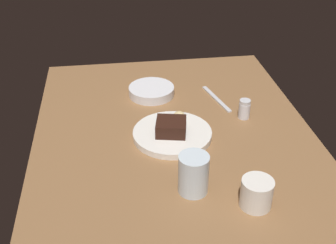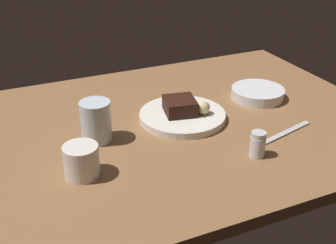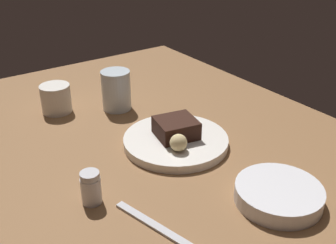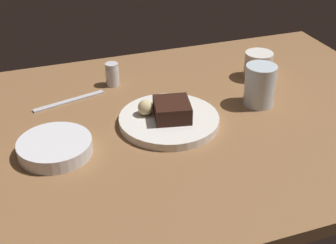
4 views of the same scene
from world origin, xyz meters
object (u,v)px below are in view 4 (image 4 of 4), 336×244
at_px(butter_knife, 69,101).
at_px(coffee_cup, 258,65).
at_px(dessert_plate, 169,120).
at_px(salt_shaker, 112,74).
at_px(chocolate_cake_slice, 172,110).
at_px(bread_roll, 146,108).
at_px(side_bowl, 55,147).
at_px(water_glass, 260,85).

bearing_deg(butter_knife, coffee_cup, -17.70).
bearing_deg(coffee_cup, butter_knife, -3.30).
height_order(dessert_plate, salt_shaker, salt_shaker).
height_order(chocolate_cake_slice, bread_roll, chocolate_cake_slice).
bearing_deg(side_bowl, butter_knife, -106.30).
relative_size(chocolate_cake_slice, bread_roll, 2.34).
bearing_deg(bread_roll, side_bowl, 15.61).
bearing_deg(bread_roll, water_glass, 177.56).
distance_m(bread_roll, coffee_cup, 0.39).
relative_size(salt_shaker, butter_knife, 0.33).
height_order(salt_shaker, butter_knife, salt_shaker).
height_order(salt_shaker, side_bowl, salt_shaker).
relative_size(side_bowl, butter_knife, 0.83).
relative_size(chocolate_cake_slice, water_glass, 0.83).
xyz_separation_m(bread_roll, salt_shaker, (0.03, -0.21, -0.01)).
xyz_separation_m(chocolate_cake_slice, butter_knife, (0.21, -0.19, -0.04)).
relative_size(dessert_plate, chocolate_cake_slice, 2.71).
height_order(chocolate_cake_slice, coffee_cup, coffee_cup).
distance_m(water_glass, butter_knife, 0.48).
xyz_separation_m(water_glass, side_bowl, (0.51, 0.05, -0.04)).
bearing_deg(bread_roll, salt_shaker, -82.32).
xyz_separation_m(chocolate_cake_slice, side_bowl, (0.27, 0.03, -0.02)).
bearing_deg(water_glass, salt_shaker, -35.25).
xyz_separation_m(dessert_plate, side_bowl, (0.27, 0.03, 0.01)).
bearing_deg(bread_roll, chocolate_cake_slice, 148.52).
bearing_deg(butter_knife, salt_shaker, 10.19).
relative_size(bread_roll, butter_knife, 0.20).
height_order(chocolate_cake_slice, butter_knife, chocolate_cake_slice).
bearing_deg(side_bowl, chocolate_cake_slice, -174.01).
distance_m(side_bowl, butter_knife, 0.23).
height_order(chocolate_cake_slice, water_glass, water_glass).
height_order(side_bowl, butter_knife, side_bowl).
relative_size(bread_roll, coffee_cup, 0.48).
bearing_deg(butter_knife, side_bowl, -120.70).
height_order(dessert_plate, butter_knife, dessert_plate).
height_order(dessert_plate, coffee_cup, coffee_cup).
bearing_deg(water_glass, side_bowl, 5.47).
height_order(water_glass, coffee_cup, water_glass).
relative_size(chocolate_cake_slice, butter_knife, 0.46).
bearing_deg(dessert_plate, coffee_cup, -154.12).
distance_m(chocolate_cake_slice, bread_roll, 0.06).
relative_size(dessert_plate, bread_roll, 6.33).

